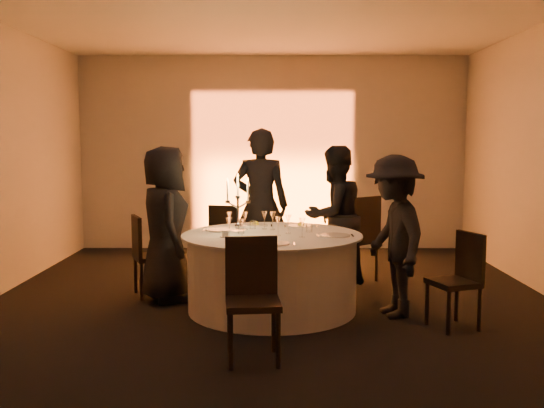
{
  "coord_description": "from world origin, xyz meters",
  "views": [
    {
      "loc": [
        0.02,
        -5.97,
        1.7
      ],
      "look_at": [
        0.0,
        0.2,
        1.05
      ],
      "focal_mm": 40.0,
      "sensor_mm": 36.0,
      "label": 1
    }
  ],
  "objects_px": {
    "chair_back_right": "(359,234)",
    "chair_left": "(146,251)",
    "guest_right": "(394,236)",
    "coffee_cup": "(225,234)",
    "guest_back_right": "(334,216)",
    "banquet_table": "(272,272)",
    "chair_front": "(252,291)",
    "chair_back_left": "(227,236)",
    "guest_back_left": "(261,205)",
    "candelabra": "(238,212)",
    "chair_right": "(460,275)",
    "guest_left": "(165,224)"
  },
  "relations": [
    {
      "from": "banquet_table",
      "to": "chair_back_left",
      "type": "distance_m",
      "value": 1.72
    },
    {
      "from": "banquet_table",
      "to": "coffee_cup",
      "type": "height_order",
      "value": "coffee_cup"
    },
    {
      "from": "banquet_table",
      "to": "chair_back_right",
      "type": "height_order",
      "value": "chair_back_right"
    },
    {
      "from": "chair_right",
      "to": "guest_left",
      "type": "height_order",
      "value": "guest_left"
    },
    {
      "from": "banquet_table",
      "to": "chair_back_left",
      "type": "xyz_separation_m",
      "value": [
        -0.58,
        1.61,
        0.12
      ]
    },
    {
      "from": "chair_back_right",
      "to": "candelabra",
      "type": "distance_m",
      "value": 1.81
    },
    {
      "from": "banquet_table",
      "to": "candelabra",
      "type": "relative_size",
      "value": 2.98
    },
    {
      "from": "chair_back_right",
      "to": "chair_right",
      "type": "bearing_deg",
      "value": 72.84
    },
    {
      "from": "chair_left",
      "to": "guest_left",
      "type": "xyz_separation_m",
      "value": [
        0.24,
        -0.17,
        0.32
      ]
    },
    {
      "from": "chair_back_right",
      "to": "chair_front",
      "type": "distance_m",
      "value": 2.81
    },
    {
      "from": "chair_back_right",
      "to": "chair_left",
      "type": "bearing_deg",
      "value": -22.54
    },
    {
      "from": "chair_right",
      "to": "guest_back_left",
      "type": "xyz_separation_m",
      "value": [
        -1.85,
        1.87,
        0.44
      ]
    },
    {
      "from": "banquet_table",
      "to": "guest_back_right",
      "type": "height_order",
      "value": "guest_back_right"
    },
    {
      "from": "candelabra",
      "to": "chair_right",
      "type": "bearing_deg",
      "value": -18.26
    },
    {
      "from": "guest_left",
      "to": "coffee_cup",
      "type": "relative_size",
      "value": 14.91
    },
    {
      "from": "chair_back_right",
      "to": "guest_left",
      "type": "distance_m",
      "value": 2.34
    },
    {
      "from": "banquet_table",
      "to": "guest_right",
      "type": "xyz_separation_m",
      "value": [
        1.18,
        -0.21,
        0.4
      ]
    },
    {
      "from": "guest_right",
      "to": "candelabra",
      "type": "relative_size",
      "value": 2.59
    },
    {
      "from": "chair_back_right",
      "to": "chair_front",
      "type": "relative_size",
      "value": 1.1
    },
    {
      "from": "candelabra",
      "to": "coffee_cup",
      "type": "bearing_deg",
      "value": -109.63
    },
    {
      "from": "chair_left",
      "to": "chair_back_left",
      "type": "bearing_deg",
      "value": -59.85
    },
    {
      "from": "guest_right",
      "to": "coffee_cup",
      "type": "relative_size",
      "value": 14.23
    },
    {
      "from": "chair_left",
      "to": "banquet_table",
      "type": "bearing_deg",
      "value": -134.83
    },
    {
      "from": "chair_back_right",
      "to": "guest_left",
      "type": "height_order",
      "value": "guest_left"
    },
    {
      "from": "banquet_table",
      "to": "candelabra",
      "type": "bearing_deg",
      "value": 163.04
    },
    {
      "from": "chair_back_left",
      "to": "guest_back_left",
      "type": "xyz_separation_m",
      "value": [
        0.44,
        -0.32,
        0.42
      ]
    },
    {
      "from": "chair_back_right",
      "to": "guest_right",
      "type": "relative_size",
      "value": 0.66
    },
    {
      "from": "guest_left",
      "to": "guest_back_right",
      "type": "bearing_deg",
      "value": -87.72
    },
    {
      "from": "chair_right",
      "to": "chair_back_right",
      "type": "bearing_deg",
      "value": -179.25
    },
    {
      "from": "chair_back_right",
      "to": "chair_right",
      "type": "distance_m",
      "value": 1.9
    },
    {
      "from": "chair_right",
      "to": "guest_right",
      "type": "distance_m",
      "value": 0.71
    },
    {
      "from": "guest_back_left",
      "to": "guest_back_right",
      "type": "bearing_deg",
      "value": 170.67
    },
    {
      "from": "guest_right",
      "to": "candelabra",
      "type": "bearing_deg",
      "value": -111.58
    },
    {
      "from": "chair_left",
      "to": "guest_left",
      "type": "distance_m",
      "value": 0.44
    },
    {
      "from": "chair_left",
      "to": "candelabra",
      "type": "distance_m",
      "value": 1.21
    },
    {
      "from": "chair_right",
      "to": "chair_front",
      "type": "distance_m",
      "value": 2.02
    },
    {
      "from": "guest_back_left",
      "to": "chair_back_right",
      "type": "bearing_deg",
      "value": -178.31
    },
    {
      "from": "guest_back_right",
      "to": "coffee_cup",
      "type": "bearing_deg",
      "value": 11.97
    },
    {
      "from": "banquet_table",
      "to": "guest_left",
      "type": "xyz_separation_m",
      "value": [
        -1.13,
        0.37,
        0.44
      ]
    },
    {
      "from": "guest_right",
      "to": "coffee_cup",
      "type": "bearing_deg",
      "value": -100.76
    },
    {
      "from": "chair_left",
      "to": "guest_back_right",
      "type": "distance_m",
      "value": 2.18
    },
    {
      "from": "chair_left",
      "to": "candelabra",
      "type": "relative_size",
      "value": 1.46
    },
    {
      "from": "chair_back_left",
      "to": "candelabra",
      "type": "height_order",
      "value": "candelabra"
    },
    {
      "from": "guest_left",
      "to": "chair_left",
      "type": "bearing_deg",
      "value": 36.86
    },
    {
      "from": "chair_right",
      "to": "candelabra",
      "type": "distance_m",
      "value": 2.22
    },
    {
      "from": "chair_back_right",
      "to": "guest_back_left",
      "type": "distance_m",
      "value": 1.23
    },
    {
      "from": "guest_right",
      "to": "coffee_cup",
      "type": "distance_m",
      "value": 1.63
    },
    {
      "from": "chair_front",
      "to": "guest_right",
      "type": "xyz_separation_m",
      "value": [
        1.33,
        1.14,
        0.25
      ]
    },
    {
      "from": "chair_right",
      "to": "candelabra",
      "type": "bearing_deg",
      "value": -128.24
    },
    {
      "from": "chair_back_left",
      "to": "guest_right",
      "type": "height_order",
      "value": "guest_right"
    }
  ]
}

